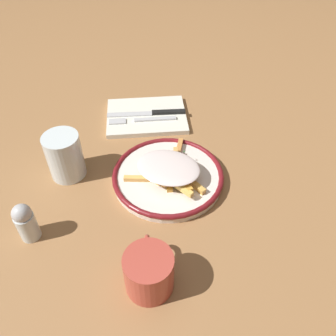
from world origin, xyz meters
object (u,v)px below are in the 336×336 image
(plate, at_px, (168,176))
(napkin, at_px, (147,116))
(coffee_mug, at_px, (149,272))
(fork, at_px, (142,120))
(salt_shaker, at_px, (25,222))
(fries_heap, at_px, (169,169))
(knife, at_px, (153,113))
(water_glass, at_px, (65,156))

(plate, xyz_separation_m, napkin, (0.24, 0.04, -0.01))
(plate, distance_m, coffee_mug, 0.25)
(fork, relative_size, salt_shaker, 2.05)
(fries_heap, bearing_deg, fork, 13.73)
(napkin, distance_m, coffee_mug, 0.48)
(fork, relative_size, knife, 0.84)
(knife, height_order, salt_shaker, salt_shaker)
(coffee_mug, bearing_deg, fork, -0.36)
(fries_heap, height_order, napkin, fries_heap)
(water_glass, bearing_deg, coffee_mug, -149.23)
(plate, bearing_deg, coffee_mug, 167.78)
(fries_heap, bearing_deg, knife, 4.96)
(knife, bearing_deg, water_glass, 133.83)
(fries_heap, bearing_deg, coffee_mug, 167.02)
(napkin, height_order, knife, knife)
(water_glass, bearing_deg, salt_shaker, 162.45)
(napkin, xyz_separation_m, coffee_mug, (-0.48, 0.02, 0.03))
(fries_heap, xyz_separation_m, napkin, (0.24, 0.04, -0.03))
(fork, distance_m, water_glass, 0.24)
(plate, relative_size, salt_shaker, 2.86)
(plate, xyz_separation_m, coffee_mug, (-0.24, 0.05, 0.03))
(plate, bearing_deg, fork, 13.50)
(plate, height_order, salt_shaker, salt_shaker)
(fries_heap, relative_size, knife, 0.93)
(plate, relative_size, fries_heap, 1.26)
(fork, bearing_deg, plate, -166.50)
(napkin, height_order, coffee_mug, coffee_mug)
(fries_heap, xyz_separation_m, coffee_mug, (-0.24, 0.05, 0.00))
(plate, distance_m, water_glass, 0.23)
(fork, distance_m, coffee_mug, 0.45)
(knife, xyz_separation_m, coffee_mug, (-0.48, 0.03, 0.02))
(fork, distance_m, knife, 0.04)
(knife, relative_size, salt_shaker, 2.45)
(fries_heap, height_order, knife, fries_heap)
(fries_heap, xyz_separation_m, knife, (0.24, 0.02, -0.02))
(plate, height_order, coffee_mug, coffee_mug)
(napkin, bearing_deg, salt_shaker, 146.77)
(fries_heap, distance_m, coffee_mug, 0.24)
(salt_shaker, bearing_deg, napkin, -33.23)
(knife, height_order, water_glass, water_glass)
(plate, xyz_separation_m, knife, (0.24, 0.02, 0.00))
(fries_heap, xyz_separation_m, fork, (0.21, 0.05, -0.02))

